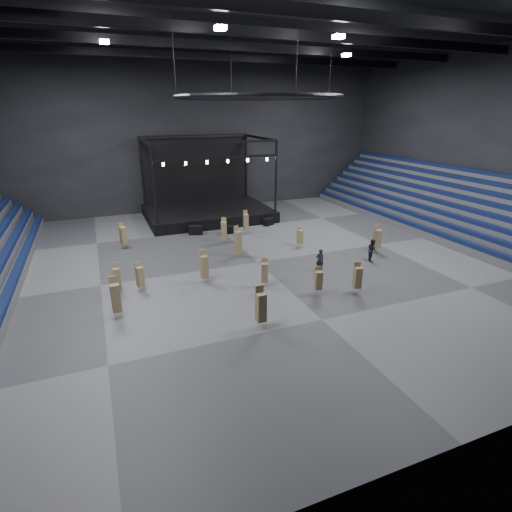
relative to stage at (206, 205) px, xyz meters
name	(u,v)px	position (x,y,z in m)	size (l,w,h in m)	color
floor	(258,262)	(0.00, -16.24, -1.45)	(50.00, 50.00, 0.00)	#4E4E50
ceiling	(258,19)	(0.00, -16.24, 16.55)	(50.00, 42.00, 0.20)	black
wall_back	(193,136)	(0.00, 4.76, 7.55)	(50.00, 0.20, 18.00)	black
wall_right	(492,143)	(25.00, -16.24, 7.55)	(0.20, 42.00, 18.00)	black
bleachers_right	(463,217)	(22.94, -16.24, 0.28)	(7.20, 40.00, 6.40)	#4F4F52
stage	(206,205)	(0.00, 0.00, 0.00)	(14.00, 10.00, 9.20)	black
truss_ring	(258,97)	(0.00, -16.24, 11.55)	(12.30, 12.30, 5.15)	black
roof_girders	(258,32)	(0.00, -16.24, 15.75)	(49.00, 30.35, 0.70)	black
floodlights	(283,32)	(0.00, -20.24, 15.15)	(28.60, 16.60, 0.25)	white
flight_case_left	(196,230)	(-2.92, -6.47, -0.99)	(1.37, 0.69, 0.92)	black
flight_case_mid	(228,230)	(0.24, -7.44, -1.05)	(1.20, 0.60, 0.80)	black
flight_case_right	(269,222)	(5.42, -6.15, -1.05)	(1.20, 0.60, 0.80)	black
chair_stack_0	(265,272)	(-1.37, -20.89, -0.31)	(0.60, 0.60, 2.16)	silver
chair_stack_1	(246,222)	(1.95, -8.22, -0.18)	(0.49, 0.49, 2.48)	silver
chair_stack_2	(116,297)	(-11.64, -21.73, -0.05)	(0.57, 0.57, 2.71)	silver
chair_stack_3	(318,280)	(1.57, -23.48, -0.35)	(0.57, 0.57, 2.04)	silver
chair_stack_4	(140,276)	(-9.82, -18.26, -0.32)	(0.59, 0.59, 2.15)	silver
chair_stack_5	(300,236)	(5.17, -13.97, -0.43)	(0.46, 0.46, 1.90)	silver
chair_stack_6	(117,278)	(-11.33, -18.17, -0.27)	(0.48, 0.48, 2.30)	silver
chair_stack_7	(238,241)	(-1.09, -14.33, -0.02)	(0.67, 0.67, 2.80)	silver
chair_stack_8	(377,238)	(10.82, -17.94, -0.12)	(0.71, 0.71, 2.54)	silver
chair_stack_9	(123,235)	(-10.12, -8.22, -0.17)	(0.68, 0.68, 2.44)	silver
chair_stack_10	(261,307)	(-3.85, -26.13, -0.08)	(0.54, 0.54, 2.64)	silver
chair_stack_11	(224,230)	(-1.07, -10.28, -0.14)	(0.66, 0.66, 2.52)	silver
chair_stack_12	(204,266)	(-5.25, -18.64, -0.13)	(0.57, 0.57, 2.57)	silver
chair_stack_13	(358,277)	(4.22, -24.30, -0.25)	(0.59, 0.59, 2.28)	silver
man_center	(320,260)	(3.88, -19.79, -0.53)	(0.67, 0.44, 1.84)	black
crew_member	(372,250)	(9.17, -19.48, -0.49)	(0.93, 0.73, 1.92)	black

